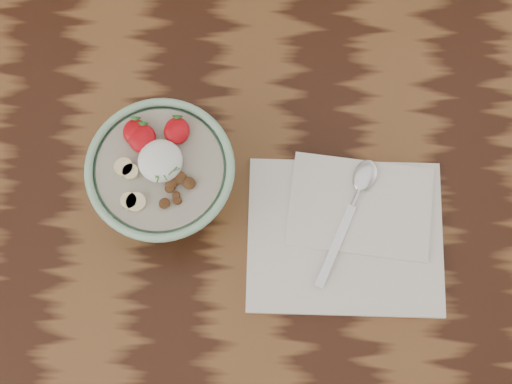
# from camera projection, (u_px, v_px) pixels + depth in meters

# --- Properties ---
(table) EXTENTS (1.60, 0.90, 0.75)m
(table) POSITION_uv_depth(u_px,v_px,m) (185.00, 185.00, 1.10)
(table) COLOR black
(table) RESTS_ON ground
(breakfast_bowl) EXTENTS (0.19, 0.19, 0.13)m
(breakfast_bowl) POSITION_uv_depth(u_px,v_px,m) (163.00, 177.00, 0.94)
(breakfast_bowl) COLOR #8FC09C
(breakfast_bowl) RESTS_ON table
(napkin) EXTENTS (0.27, 0.23, 0.02)m
(napkin) POSITION_uv_depth(u_px,v_px,m) (348.00, 230.00, 0.98)
(napkin) COLOR white
(napkin) RESTS_ON table
(spoon) EXTENTS (0.09, 0.19, 0.01)m
(spoon) POSITION_uv_depth(u_px,v_px,m) (358.00, 193.00, 0.98)
(spoon) COLOR silver
(spoon) RESTS_ON napkin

